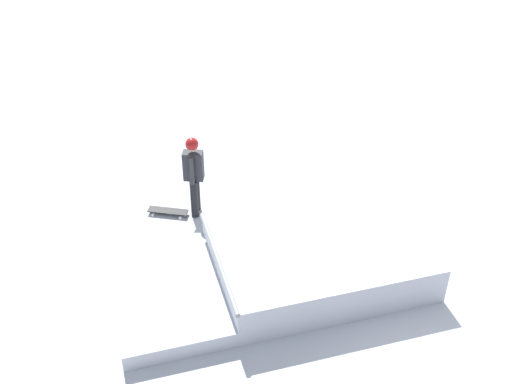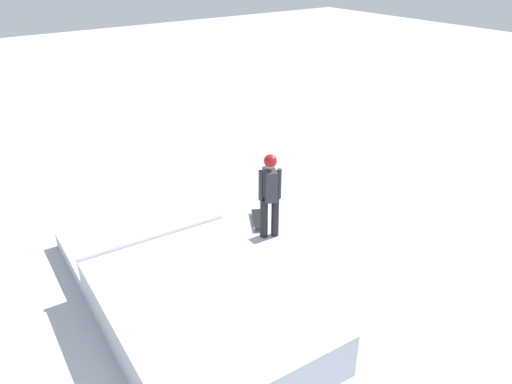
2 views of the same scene
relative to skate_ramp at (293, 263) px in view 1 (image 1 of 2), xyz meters
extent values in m
plane|color=#B2B7C1|center=(-1.66, 0.29, -0.32)|extent=(60.00, 60.00, 0.00)
cube|color=silver|center=(-0.48, 0.03, 0.03)|extent=(3.74, 2.80, 0.70)
cube|color=silver|center=(2.22, -0.12, -0.17)|extent=(1.94, 2.70, 0.30)
cylinder|color=gray|center=(1.32, -0.07, 0.38)|extent=(0.22, 2.60, 0.08)
cylinder|color=black|center=(1.08, -2.47, 0.09)|extent=(0.15, 0.15, 0.82)
cylinder|color=black|center=(1.17, -2.27, 0.09)|extent=(0.15, 0.15, 0.82)
cube|color=#2D2D33|center=(1.12, -2.37, 0.80)|extent=(0.44, 0.36, 0.60)
cylinder|color=#2D2D33|center=(1.05, -2.53, 0.80)|extent=(0.09, 0.09, 0.60)
cylinder|color=#2D2D33|center=(1.19, -2.21, 0.80)|extent=(0.09, 0.09, 0.60)
sphere|color=tan|center=(1.12, -2.37, 1.25)|extent=(0.22, 0.22, 0.22)
sphere|color=#A51919|center=(1.12, -2.37, 1.28)|extent=(0.25, 0.25, 0.25)
cube|color=black|center=(1.67, -2.50, -0.23)|extent=(0.80, 0.56, 0.02)
cylinder|color=silver|center=(1.37, -2.47, -0.29)|extent=(0.06, 0.05, 0.06)
cylinder|color=silver|center=(1.48, -2.26, -0.29)|extent=(0.06, 0.05, 0.06)
cylinder|color=silver|center=(1.86, -2.74, -0.29)|extent=(0.06, 0.05, 0.06)
cylinder|color=silver|center=(1.97, -2.54, -0.29)|extent=(0.06, 0.05, 0.06)
camera|label=1|loc=(3.41, 7.90, 7.69)|focal=46.14mm
camera|label=2|loc=(-5.42, 2.68, 4.85)|focal=34.59mm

